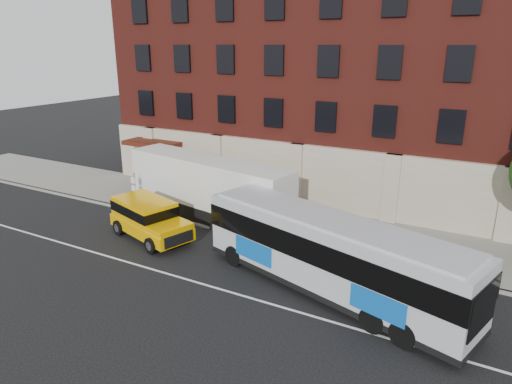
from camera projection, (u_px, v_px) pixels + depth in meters
The scene contains 9 objects.
ground at pixel (185, 286), 20.11m from camera, with size 120.00×120.00×0.00m, color black.
sidewalk at pixel (276, 219), 27.59m from camera, with size 60.00×6.00×0.15m, color gray.
kerb at pixel (252, 236), 25.08m from camera, with size 60.00×0.25×0.15m, color gray.
lane_line at pixel (192, 281), 20.52m from camera, with size 60.00×0.12×0.01m, color silver.
building at pixel (329, 82), 31.88m from camera, with size 30.00×12.10×15.00m.
sign_pole at pixel (135, 189), 28.68m from camera, with size 0.30×0.20×2.50m.
city_bus at pixel (330, 253), 19.02m from camera, with size 12.51×5.99×3.36m.
yellow_suv at pixel (148, 216), 24.86m from camera, with size 5.59×3.54×2.08m.
shipping_container at pixel (208, 190), 27.19m from camera, with size 11.46×4.20×3.75m.
Camera 1 is at (11.33, -14.15, 10.11)m, focal length 32.23 mm.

